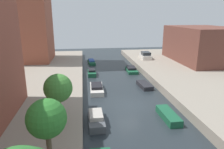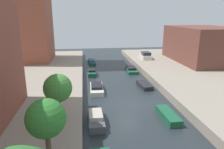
{
  "view_description": "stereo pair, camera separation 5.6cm",
  "coord_description": "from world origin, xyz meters",
  "views": [
    {
      "loc": [
        -4.68,
        -20.99,
        9.65
      ],
      "look_at": [
        -0.75,
        7.72,
        1.41
      ],
      "focal_mm": 33.51,
      "sensor_mm": 36.0,
      "label": 1
    },
    {
      "loc": [
        -4.63,
        -21.0,
        9.65
      ],
      "look_at": [
        -0.75,
        7.72,
        1.41
      ],
      "focal_mm": 33.51,
      "sensor_mm": 36.0,
      "label": 2
    }
  ],
  "objects": [
    {
      "name": "low_block_right",
      "position": [
        18.0,
        16.6,
        4.28
      ],
      "size": [
        10.0,
        14.96,
        6.55
      ],
      "primitive_type": "cube",
      "color": "brown",
      "rests_on": "quay_right"
    },
    {
      "name": "ground_plane",
      "position": [
        0.0,
        0.0,
        0.0
      ],
      "size": [
        84.0,
        84.0,
        0.0
      ],
      "primitive_type": "plane",
      "color": "#232B30"
    },
    {
      "name": "street_tree_1",
      "position": [
        -6.79,
        -10.5,
        4.29
      ],
      "size": [
        2.18,
        2.18,
        4.42
      ],
      "color": "#4E4330",
      "rests_on": "quay_left"
    },
    {
      "name": "moored_boat_left_3",
      "position": [
        -3.17,
        4.93,
        0.4
      ],
      "size": [
        1.73,
        4.47,
        0.95
      ],
      "color": "beige",
      "rests_on": "ground_plane"
    },
    {
      "name": "moored_boat_right_4",
      "position": [
        3.61,
        14.11,
        0.34
      ],
      "size": [
        1.85,
        4.3,
        0.82
      ],
      "color": "#195638",
      "rests_on": "ground_plane"
    },
    {
      "name": "street_tree_2",
      "position": [
        -6.79,
        -5.02,
        4.09
      ],
      "size": [
        2.27,
        2.27,
        4.26
      ],
      "color": "brown",
      "rests_on": "quay_left"
    },
    {
      "name": "moored_boat_left_5",
      "position": [
        -3.14,
        21.62,
        0.33
      ],
      "size": [
        1.55,
        4.3,
        0.79
      ],
      "color": "#195638",
      "rests_on": "ground_plane"
    },
    {
      "name": "moored_boat_left_4",
      "position": [
        -3.46,
        12.8,
        0.42
      ],
      "size": [
        1.32,
        3.34,
        0.97
      ],
      "color": "#195638",
      "rests_on": "ground_plane"
    },
    {
      "name": "parked_car",
      "position": [
        7.96,
        20.28,
        1.59
      ],
      "size": [
        1.99,
        4.2,
        1.42
      ],
      "color": "beige",
      "rests_on": "quay_right"
    },
    {
      "name": "moored_boat_right_3",
      "position": [
        3.54,
        5.63,
        0.29
      ],
      "size": [
        1.6,
        3.48,
        0.57
      ],
      "color": "#232328",
      "rests_on": "ground_plane"
    },
    {
      "name": "apartment_tower_far",
      "position": [
        -16.0,
        21.81,
        12.34
      ],
      "size": [
        10.0,
        9.13,
        22.69
      ],
      "primitive_type": "cube",
      "color": "brown",
      "rests_on": "quay_left"
    },
    {
      "name": "moored_boat_left_2",
      "position": [
        -3.78,
        -3.56,
        0.44
      ],
      "size": [
        1.44,
        3.87,
        1.03
      ],
      "color": "#4C5156",
      "rests_on": "ground_plane"
    },
    {
      "name": "moored_boat_right_2",
      "position": [
        3.19,
        -3.65,
        0.34
      ],
      "size": [
        1.28,
        3.74,
        0.68
      ],
      "color": "#195638",
      "rests_on": "ground_plane"
    }
  ]
}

